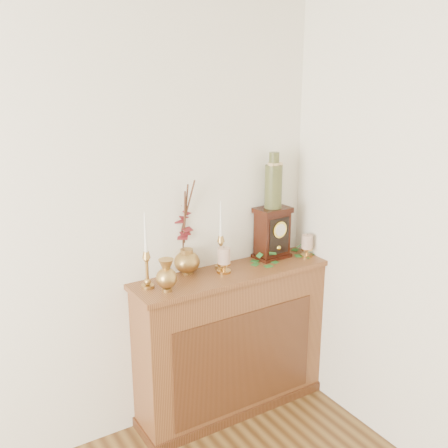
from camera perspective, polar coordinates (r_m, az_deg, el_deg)
console_shelf at (r=3.32m, az=0.88°, el=-13.09°), size 1.24×0.34×0.93m
candlestick_left at (r=2.86m, az=-8.41°, el=-4.31°), size 0.07×0.07×0.43m
candlestick_center at (r=3.11m, az=-0.35°, el=-2.49°), size 0.07×0.07×0.41m
bud_vase at (r=2.82m, az=-6.28°, el=-5.61°), size 0.11×0.11×0.18m
ginger_jar at (r=3.03m, az=-4.44°, el=-0.70°), size 0.23×0.25×0.56m
pillar_candle_left at (r=3.06m, az=-0.01°, el=-3.81°), size 0.08×0.08×0.16m
pillar_candle_right at (r=3.36m, az=9.02°, el=-2.22°), size 0.08×0.08×0.15m
ivy_garland at (r=3.34m, az=6.55°, el=-3.46°), size 0.42×0.19×0.08m
mantel_clock at (r=3.29m, az=5.29°, el=-1.02°), size 0.23×0.16×0.32m
ceramic_vase at (r=3.21m, az=5.41°, el=4.44°), size 0.11×0.11×0.34m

